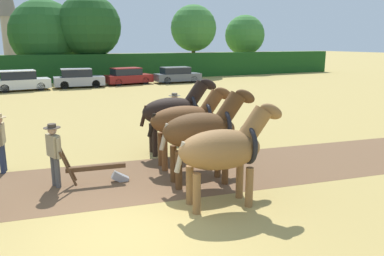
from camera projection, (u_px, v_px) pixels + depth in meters
name	position (u px, v px, depth m)	size (l,w,h in m)	color
ground_plane	(127.00, 233.00, 7.45)	(240.00, 240.00, 0.00)	#A88E4C
hedgerow	(36.00, 69.00, 34.24)	(68.80, 1.26, 2.58)	#194719
tree_center	(45.00, 34.00, 37.01)	(6.77, 6.77, 7.86)	#423323
tree_center_right	(89.00, 26.00, 36.95)	(6.20, 6.20, 8.35)	#4C3823
tree_right	(193.00, 28.00, 41.94)	(5.12, 5.12, 7.81)	#423323
tree_far_right	(245.00, 35.00, 46.56)	(4.91, 4.91, 7.02)	#4C3823
church_spire	(7.00, 8.00, 58.36)	(2.61, 2.61, 16.93)	gray
draft_horse_lead_left	(225.00, 149.00, 8.48)	(2.67, 1.23, 2.43)	brown
draft_horse_lead_right	(204.00, 130.00, 9.85)	(2.71, 1.26, 2.57)	#513319
draft_horse_trail_left	(187.00, 120.00, 11.24)	(2.72, 1.19, 2.46)	brown
draft_horse_trail_right	(175.00, 111.00, 12.63)	(2.74, 1.26, 2.58)	black
plow	(101.00, 172.00, 10.04)	(1.79, 0.57, 1.13)	#4C331E
farmer_at_plow	(54.00, 150.00, 9.67)	(0.42, 0.63, 1.69)	#4C4C4C
farmer_beside_team	(175.00, 112.00, 14.64)	(0.45, 0.69, 1.80)	#4C4C4C
farmer_onlooker_right	(0.00, 138.00, 10.75)	(0.44, 0.67, 1.74)	#28334C
parked_car_center	(20.00, 81.00, 29.18)	(4.29, 2.20, 1.58)	silver
parked_car_center_right	(78.00, 78.00, 31.20)	(4.09, 1.89, 1.58)	#9E9EA8
parked_car_right	(128.00, 76.00, 33.61)	(4.29, 2.27, 1.48)	maroon
parked_car_far_right	(177.00, 75.00, 35.00)	(4.30, 1.84, 1.46)	#565B66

